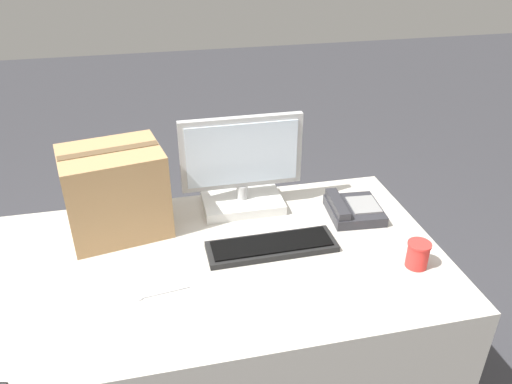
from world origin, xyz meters
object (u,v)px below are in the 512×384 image
Objects in this scene: paper_cup_right at (418,255)px; spoon at (155,295)px; monitor at (242,172)px; keyboard at (272,246)px; cardboard_box at (115,192)px; desk_phone at (352,209)px.

spoon is (-0.87, 0.04, -0.05)m from paper_cup_right.
keyboard is (0.04, -0.31, -0.14)m from monitor.
keyboard is at bearing -81.89° from monitor.
paper_cup_right is 0.24× the size of cardboard_box.
keyboard is 1.17× the size of cardboard_box.
monitor reaches higher than cardboard_box.
monitor is 0.34m from keyboard.
cardboard_box is (-0.48, -0.06, 0.00)m from monitor.
desk_phone is 1.29× the size of spoon.
keyboard is at bearing -152.95° from desk_phone.
keyboard is at bearing -167.33° from spoon.
cardboard_box is at bearing 178.19° from desk_phone.
cardboard_box is (-0.97, 0.45, 0.11)m from paper_cup_right.
paper_cup_right is (0.50, -0.51, -0.11)m from monitor.
cardboard_box reaches higher than spoon.
monitor is at bearing 134.44° from paper_cup_right.
spoon is (-0.78, -0.31, -0.02)m from desk_phone.
paper_cup_right is at bearing -71.68° from desk_phone.
paper_cup_right is (0.45, -0.20, 0.03)m from keyboard.
keyboard is 2.02× the size of desk_phone.
paper_cup_right is 0.53× the size of spoon.
spoon is at bearing -154.08° from desk_phone.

